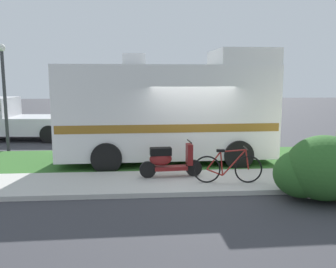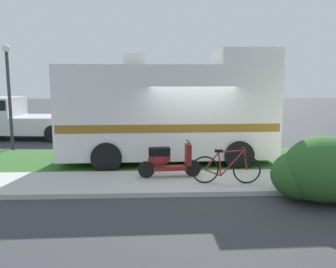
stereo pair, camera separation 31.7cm
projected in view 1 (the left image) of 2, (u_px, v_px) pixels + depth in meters
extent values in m
plane|color=#38383D|center=(194.00, 172.00, 10.47)|extent=(80.00, 80.00, 0.00)
cube|color=beige|center=(200.00, 182.00, 9.27)|extent=(24.00, 2.00, 0.12)
cube|color=#336628|center=(187.00, 159.00, 11.94)|extent=(24.00, 3.40, 0.08)
cube|color=silver|center=(166.00, 110.00, 11.41)|extent=(6.75, 2.50, 2.82)
cube|color=silver|center=(242.00, 58.00, 11.40)|extent=(1.85, 2.27, 0.50)
cube|color=#8C601E|center=(166.00, 124.00, 11.48)|extent=(6.61, 2.52, 0.24)
cube|color=black|center=(267.00, 95.00, 11.66)|extent=(0.12, 2.00, 0.90)
cube|color=silver|center=(134.00, 60.00, 11.07)|extent=(0.71, 0.62, 0.36)
cylinder|color=black|center=(220.00, 142.00, 12.92)|extent=(0.91, 0.30, 0.90)
cylinder|color=black|center=(238.00, 155.00, 10.70)|extent=(0.91, 0.30, 0.90)
cylinder|color=black|center=(111.00, 144.00, 12.54)|extent=(0.91, 0.30, 0.90)
cylinder|color=black|center=(107.00, 158.00, 10.32)|extent=(0.91, 0.30, 0.90)
cylinder|color=black|center=(194.00, 168.00, 9.60)|extent=(0.45, 0.13, 0.44)
cylinder|color=black|center=(148.00, 170.00, 9.42)|extent=(0.45, 0.13, 0.44)
cube|color=maroon|center=(171.00, 168.00, 9.51)|extent=(0.89, 0.34, 0.10)
cube|color=black|center=(161.00, 151.00, 9.39)|extent=(0.58, 0.30, 0.20)
ellipsoid|color=maroon|center=(161.00, 159.00, 9.43)|extent=(0.62, 0.34, 0.36)
cube|color=maroon|center=(189.00, 154.00, 9.52)|extent=(0.16, 0.33, 0.56)
cylinder|color=black|center=(189.00, 141.00, 9.47)|extent=(0.07, 0.50, 0.04)
sphere|color=white|center=(189.00, 148.00, 9.49)|extent=(0.12, 0.12, 0.12)
torus|color=black|center=(248.00, 169.00, 8.94)|extent=(0.70, 0.09, 0.70)
torus|color=black|center=(207.00, 169.00, 8.94)|extent=(0.70, 0.09, 0.70)
cylinder|color=maroon|center=(234.00, 163.00, 8.91)|extent=(0.59, 0.08, 0.68)
cylinder|color=maroon|center=(222.00, 164.00, 8.92)|extent=(0.10, 0.04, 0.61)
cylinder|color=maroon|center=(233.00, 151.00, 8.87)|extent=(0.63, 0.08, 0.09)
cylinder|color=maroon|center=(215.00, 172.00, 8.95)|extent=(0.41, 0.07, 0.19)
cylinder|color=maroon|center=(214.00, 161.00, 8.90)|extent=(0.36, 0.06, 0.47)
cylinder|color=maroon|center=(247.00, 160.00, 8.90)|extent=(0.12, 0.04, 0.51)
cube|color=black|center=(221.00, 151.00, 8.87)|extent=(0.21, 0.11, 0.06)
cylinder|color=black|center=(246.00, 148.00, 8.86)|extent=(0.07, 0.52, 0.03)
cube|color=silver|center=(48.00, 125.00, 16.08)|extent=(3.29, 2.28, 0.76)
cylinder|color=black|center=(49.00, 134.00, 15.16)|extent=(0.78, 0.30, 0.76)
cylinder|color=black|center=(63.00, 128.00, 17.09)|extent=(0.78, 0.30, 0.76)
cube|color=#B7B29E|center=(127.00, 110.00, 19.31)|extent=(2.61, 2.13, 1.56)
cube|color=black|center=(127.00, 101.00, 19.23)|extent=(2.49, 2.14, 0.44)
cube|color=#B7B29E|center=(177.00, 117.00, 19.78)|extent=(3.16, 2.17, 0.68)
cylinder|color=black|center=(124.00, 124.00, 18.47)|extent=(0.78, 0.29, 0.76)
cylinder|color=black|center=(124.00, 120.00, 20.30)|extent=(0.78, 0.29, 0.76)
cylinder|color=black|center=(187.00, 123.00, 18.95)|extent=(0.78, 0.29, 0.76)
cylinder|color=black|center=(180.00, 119.00, 20.78)|extent=(0.78, 0.29, 0.76)
ellipsoid|color=#2D6026|center=(324.00, 168.00, 7.88)|extent=(1.71, 1.54, 1.45)
ellipsoid|color=#2D6026|center=(302.00, 174.00, 8.04)|extent=(1.28, 1.15, 1.09)
cylinder|color=#333338|center=(5.00, 102.00, 13.23)|extent=(0.12, 0.12, 3.71)
sphere|color=silver|center=(1.00, 48.00, 12.93)|extent=(0.28, 0.28, 0.28)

